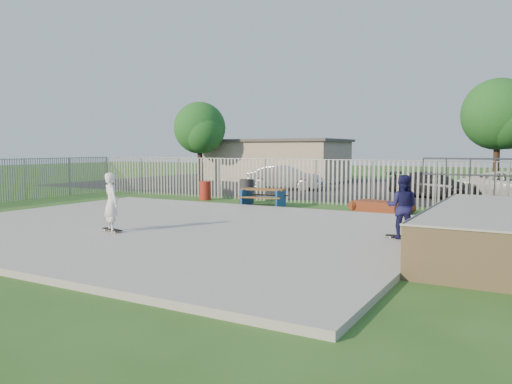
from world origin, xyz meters
The scene contains 17 objects.
ground centered at (0.00, 0.00, 0.00)m, with size 120.00×120.00×0.00m, color #2B551D.
concrete_slab centered at (0.00, 0.00, 0.07)m, with size 15.00×12.00×0.15m, color #9C9B96.
fence centered at (1.00, 4.59, 1.00)m, with size 26.04×16.02×2.00m.
picnic_table centered at (-0.49, 6.81, 0.40)m, with size 2.11×1.85×0.78m.
funbox centered at (4.39, 7.58, 0.20)m, with size 2.23×1.49×0.41m.
trash_bin_red centered at (-4.30, 7.89, 0.46)m, with size 0.55×0.55×0.91m, color maroon.
trash_bin_grey centered at (-1.87, 7.71, 0.55)m, with size 0.66×0.66×1.10m, color #252528.
parking_lot centered at (0.00, 19.00, 0.01)m, with size 40.00×18.00×0.02m, color black.
car_silver centered at (-3.43, 14.94, 0.75)m, with size 1.54×4.41×1.45m, color #B3B3B8.
car_dark centered at (5.23, 14.25, 0.67)m, with size 1.82×4.49×1.30m, color black.
building centered at (-8.00, 23.00, 1.61)m, with size 10.40×6.40×3.20m.
tree_left centered at (-12.41, 18.75, 4.02)m, with size 3.87×3.87×5.97m.
tree_mid centered at (7.49, 22.60, 4.60)m, with size 4.43×4.43×6.83m.
skateboard_a centered at (6.67, 1.17, 0.19)m, with size 0.82×0.28×0.08m.
skateboard_b centered at (-0.73, -1.75, 0.19)m, with size 0.82×0.40×0.08m.
skater_navy centered at (6.67, 1.17, 0.99)m, with size 0.81×0.63×1.67m, color #151644.
skater_white centered at (-0.73, -1.75, 0.99)m, with size 0.61×0.40×1.67m, color white.
Camera 1 is at (9.66, -11.93, 2.50)m, focal length 35.00 mm.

